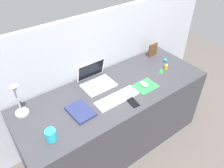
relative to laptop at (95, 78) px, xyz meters
The scene contains 15 objects.
ground_plane 0.82m from the laptop, 67.52° to the right, with size 6.00×6.00×0.00m, color #59514C.
back_wall 0.24m from the laptop, 65.90° to the left, with size 3.06×0.05×1.35m, color #B2B7C1.
desk 0.48m from the laptop, 67.52° to the right, with size 1.86×0.70×0.74m, color #38383D.
laptop is the anchor object (origin of this frame).
keyboard 0.32m from the laptop, 85.68° to the right, with size 0.41×0.13×0.02m, color white.
mousepad 0.49m from the laptop, 42.86° to the right, with size 0.21×0.17×0.00m, color green.
mouse 0.47m from the laptop, 42.48° to the right, with size 0.06×0.10×0.03m, color white.
cell_phone 0.44m from the laptop, 75.99° to the right, with size 0.06×0.13×0.01m, color black.
desk_lamp 0.72m from the laptop, behind, with size 0.11×0.14×0.33m.
notebook_pad 0.41m from the laptop, 140.79° to the right, with size 0.17×0.24×0.02m, color navy.
picture_frame 0.81m from the laptop, ahead, with size 0.12×0.02×0.15m, color brown.
coffee_mug 0.73m from the laptop, 149.17° to the right, with size 0.08×0.08×0.09m, color #28B7CC.
toy_figurine_green 0.69m from the laptop, 21.39° to the right, with size 0.05×0.05×0.05m, color green.
toy_figurine_cyan 0.84m from the laptop, ahead, with size 0.04×0.04×0.04m, color #28B7CC.
toy_figurine_yellow 0.77m from the laptop, 18.45° to the right, with size 0.03×0.03×0.06m.
Camera 1 is at (-0.97, -1.26, 2.06)m, focal length 35.62 mm.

